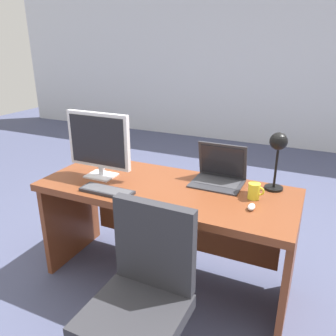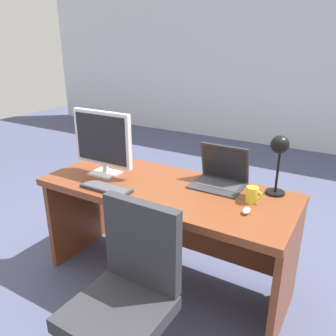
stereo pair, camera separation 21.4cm
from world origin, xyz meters
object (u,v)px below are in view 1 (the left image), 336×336
object	(u,v)px
laptop	(220,170)
keyboard	(107,191)
mouse	(251,207)
desk_lamp	(278,149)
monitor	(99,142)
coffee_mug	(254,191)
desk	(168,211)
office_chair	(141,315)

from	to	relation	value
laptop	keyboard	xyz separation A→B (m)	(-0.60, -0.48, -0.07)
mouse	desk_lamp	xyz separation A→B (m)	(0.07, 0.32, 0.26)
monitor	coffee_mug	world-z (taller)	monitor
monitor	desk	bearing A→B (deg)	8.35
office_chair	coffee_mug	bearing A→B (deg)	64.70
desk	monitor	size ratio (longest dim) A/B	3.55
monitor	laptop	distance (m)	0.86
desk	office_chair	distance (m)	0.81
desk_lamp	coffee_mug	bearing A→B (deg)	-117.27
desk	coffee_mug	world-z (taller)	coffee_mug
keyboard	desk_lamp	bearing A→B (deg)	26.39
keyboard	desk_lamp	distance (m)	1.10
monitor	laptop	world-z (taller)	monitor
desk	desk_lamp	world-z (taller)	desk_lamp
desk	desk_lamp	size ratio (longest dim) A/B	4.40
desk	monitor	distance (m)	0.68
coffee_mug	desk	bearing A→B (deg)	-177.92
desk	coffee_mug	distance (m)	0.62
laptop	mouse	size ratio (longest dim) A/B	4.57
desk_lamp	office_chair	distance (m)	1.25
keyboard	monitor	bearing A→B (deg)	132.70
laptop	coffee_mug	world-z (taller)	laptop
coffee_mug	office_chair	distance (m)	0.97
office_chair	laptop	bearing A→B (deg)	84.13
desk	laptop	xyz separation A→B (m)	(0.30, 0.20, 0.28)
keyboard	office_chair	distance (m)	0.79
monitor	mouse	world-z (taller)	monitor
desk	desk_lamp	xyz separation A→B (m)	(0.66, 0.19, 0.48)
desk_lamp	coffee_mug	distance (m)	0.30
desk	keyboard	distance (m)	0.46
desk	mouse	bearing A→B (deg)	-12.55
desk	mouse	xyz separation A→B (m)	(0.58, -0.13, 0.22)
keyboard	mouse	bearing A→B (deg)	9.78
desk	coffee_mug	xyz separation A→B (m)	(0.57, 0.02, 0.25)
office_chair	keyboard	bearing A→B (deg)	136.22
desk	coffee_mug	size ratio (longest dim) A/B	17.04
laptop	office_chair	size ratio (longest dim) A/B	0.36
desk_lamp	mouse	bearing A→B (deg)	-102.59
mouse	coffee_mug	xyz separation A→B (m)	(-0.02, 0.15, 0.03)
laptop	coffee_mug	distance (m)	0.33
laptop	mouse	xyz separation A→B (m)	(0.29, -0.33, -0.06)
mouse	coffee_mug	distance (m)	0.16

